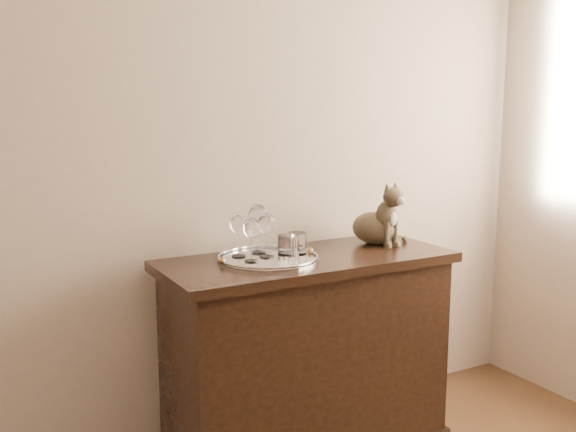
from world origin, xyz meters
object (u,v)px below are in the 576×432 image
wine_glass_b (258,228)px  tumbler_c (297,243)px  wine_glass_c (251,239)px  wine_glass_d (266,235)px  tray (268,259)px  wine_glass_a (238,235)px  sideboard (307,356)px  tumbler_a (289,247)px  cat (375,212)px

wine_glass_b → tumbler_c: wine_glass_b is taller
wine_glass_c → wine_glass_b: bearing=53.9°
wine_glass_c → wine_glass_d: (0.08, 0.03, 0.00)m
tray → wine_glass_a: 0.15m
wine_glass_b → wine_glass_d: wine_glass_b is taller
wine_glass_a → tray: bearing=-39.3°
tumbler_c → wine_glass_c: bearing=-174.7°
sideboard → wine_glass_a: (-0.26, 0.10, 0.52)m
wine_glass_d → tumbler_c: bearing=-5.8°
wine_glass_b → wine_glass_d: (-0.01, -0.09, -0.01)m
wine_glass_a → wine_glass_c: bearing=-83.9°
sideboard → tray: tray is taller
wine_glass_d → wine_glass_b: bearing=86.1°
sideboard → tray: (-0.17, 0.03, 0.43)m
wine_glass_a → wine_glass_b: bearing=14.3°
wine_glass_a → tumbler_c: bearing=-18.8°
wine_glass_c → wine_glass_d: size_ratio=0.96×
wine_glass_d → tumbler_a: (0.06, -0.07, -0.04)m
wine_glass_a → tumbler_a: bearing=-40.4°
sideboard → wine_glass_c: 0.58m
tumbler_c → wine_glass_b: bearing=140.9°
wine_glass_d → wine_glass_c: bearing=-158.2°
wine_glass_b → cat: bearing=-5.3°
tumbler_a → wine_glass_a: bearing=139.6°
wine_glass_a → wine_glass_b: 0.10m
tray → wine_glass_c: (-0.08, -0.02, 0.09)m
tray → tumbler_a: 0.10m
sideboard → wine_glass_a: bearing=158.5°
tray → tumbler_a: tumbler_a is taller
wine_glass_a → sideboard: bearing=-21.5°
wine_glass_c → cat: size_ratio=0.62×
tumbler_a → cat: bearing=12.0°
tray → wine_glass_a: (-0.09, 0.08, 0.09)m
tray → tumbler_c: (0.13, -0.00, 0.05)m
tumbler_a → cat: 0.51m
wine_glass_b → wine_glass_d: 0.09m
sideboard → cat: size_ratio=4.28×
wine_glass_c → wine_glass_d: bearing=21.8°
sideboard → tray: size_ratio=3.00×
wine_glass_d → tumbler_c: size_ratio=2.02×
tray → wine_glass_c: 0.12m
wine_glass_c → tumbler_a: bearing=-13.7°
wine_glass_c → sideboard: bearing=-1.5°
wine_glass_b → sideboard: bearing=-38.5°
cat → wine_glass_d: bearing=175.0°
sideboard → wine_glass_a: size_ratio=6.80×
wine_glass_a → wine_glass_d: 0.11m
tumbler_c → wine_glass_a: bearing=161.2°
wine_glass_d → wine_glass_a: bearing=145.8°
tumbler_c → cat: (0.43, 0.05, 0.09)m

